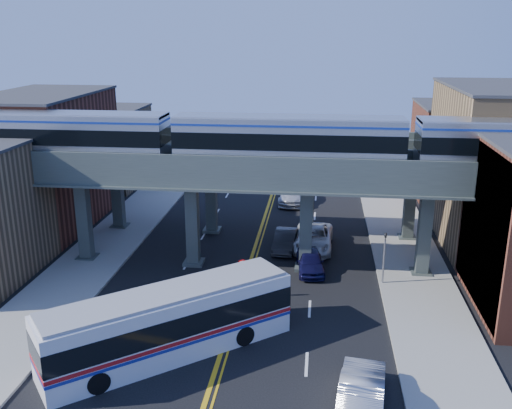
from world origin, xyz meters
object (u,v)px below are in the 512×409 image
(transit_train, at_px, (288,139))
(car_lane_c, at_px, (314,238))
(traffic_signal, at_px, (384,252))
(transit_bus, at_px, (169,323))
(car_lane_a, at_px, (310,261))
(car_parked_curb, at_px, (362,393))
(stop_sign, at_px, (243,272))
(car_lane_b, at_px, (285,240))
(car_lane_d, at_px, (293,193))

(transit_train, bearing_deg, car_lane_c, 65.54)
(transit_train, relative_size, traffic_signal, 11.46)
(transit_bus, distance_m, car_lane_c, 17.40)
(car_lane_a, height_order, car_parked_curb, car_parked_curb)
(transit_bus, bearing_deg, transit_train, 26.83)
(transit_train, xyz_separation_m, car_parked_curb, (4.31, -15.39, -8.34))
(stop_sign, xyz_separation_m, transit_bus, (-2.92, -6.81, -0.00))
(car_lane_a, bearing_deg, car_lane_c, 81.54)
(transit_train, bearing_deg, car_lane_a, -10.39)
(car_parked_curb, bearing_deg, car_lane_b, -69.24)
(transit_bus, relative_size, car_lane_a, 2.74)
(car_lane_c, xyz_separation_m, car_lane_d, (-2.28, 12.20, 0.02))
(transit_train, xyz_separation_m, transit_bus, (-5.30, -11.81, -7.50))
(transit_train, distance_m, stop_sign, 9.32)
(car_lane_b, xyz_separation_m, car_lane_c, (2.17, 0.44, 0.11))
(traffic_signal, relative_size, car_lane_c, 0.67)
(transit_train, relative_size, car_lane_a, 10.58)
(car_lane_b, relative_size, car_parked_curb, 0.81)
(traffic_signal, xyz_separation_m, car_parked_curb, (-2.20, -13.39, -1.39))
(transit_train, height_order, traffic_signal, transit_train)
(transit_train, bearing_deg, car_lane_b, 95.29)
(stop_sign, bearing_deg, traffic_signal, 18.63)
(transit_train, height_order, car_parked_curb, transit_train)
(car_lane_d, bearing_deg, car_parked_curb, -80.06)
(stop_sign, xyz_separation_m, car_lane_d, (1.94, 21.23, -0.89))
(transit_train, height_order, car_lane_d, transit_train)
(transit_train, distance_m, transit_bus, 14.96)
(car_lane_b, bearing_deg, car_lane_d, 93.80)
(stop_sign, relative_size, car_parked_curb, 0.47)
(stop_sign, distance_m, car_lane_c, 10.01)
(stop_sign, relative_size, car_lane_b, 0.58)
(car_lane_a, distance_m, car_lane_c, 4.34)
(transit_train, height_order, transit_bus, transit_train)
(transit_bus, bearing_deg, car_lane_c, 26.76)
(stop_sign, distance_m, car_lane_a, 6.29)
(car_lane_a, xyz_separation_m, car_lane_b, (-2.02, 3.90, -0.02))
(car_parked_curb, bearing_deg, car_lane_c, -75.71)
(car_lane_a, height_order, car_lane_b, car_lane_a)
(car_lane_b, distance_m, car_lane_c, 2.21)
(transit_train, xyz_separation_m, car_lane_a, (1.69, -0.31, -8.50))
(car_lane_d, xyz_separation_m, car_parked_curb, (4.76, -31.62, 0.05))
(transit_bus, distance_m, car_parked_curb, 10.29)
(transit_train, relative_size, transit_bus, 3.87)
(transit_bus, relative_size, car_lane_d, 2.03)
(car_lane_a, height_order, car_lane_d, car_lane_d)
(car_lane_c, bearing_deg, car_lane_a, -89.86)
(car_lane_c, bearing_deg, transit_train, -112.36)
(traffic_signal, bearing_deg, car_lane_d, 110.90)
(stop_sign, bearing_deg, car_parked_curb, -57.18)
(stop_sign, height_order, car_lane_a, stop_sign)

